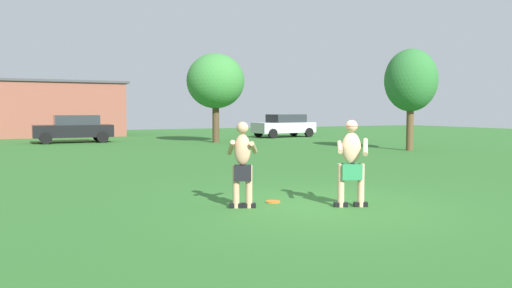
% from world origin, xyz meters
% --- Properties ---
extents(ground_plane, '(80.00, 80.00, 0.00)m').
position_xyz_m(ground_plane, '(0.00, 0.00, 0.00)').
color(ground_plane, '#2D6628').
extents(player_with_cap, '(0.85, 0.70, 1.68)m').
position_xyz_m(player_with_cap, '(0.44, -0.36, 0.92)').
color(player_with_cap, black).
rests_on(player_with_cap, ground_plane).
extents(player_in_black, '(0.70, 0.70, 1.64)m').
position_xyz_m(player_in_black, '(-1.47, 0.47, 0.85)').
color(player_in_black, black).
rests_on(player_in_black, ground_plane).
extents(frisbee, '(0.29, 0.29, 0.03)m').
position_xyz_m(frisbee, '(-0.68, 0.71, 0.01)').
color(frisbee, orange).
rests_on(frisbee, ground_plane).
extents(car_black_near_post, '(4.30, 2.03, 1.58)m').
position_xyz_m(car_black_near_post, '(-2.30, 22.20, 0.82)').
color(car_black_near_post, black).
rests_on(car_black_near_post, ground_plane).
extents(car_silver_mid_lot, '(4.45, 2.36, 1.58)m').
position_xyz_m(car_silver_mid_lot, '(11.49, 22.04, 0.82)').
color(car_silver_mid_lot, silver).
rests_on(car_silver_mid_lot, ground_plane).
extents(outbuilding_behind_lot, '(13.62, 6.30, 3.93)m').
position_xyz_m(outbuilding_behind_lot, '(-4.75, 30.82, 1.97)').
color(outbuilding_behind_lot, brown).
rests_on(outbuilding_behind_lot, ground_plane).
extents(tree_left_field, '(2.40, 2.40, 4.68)m').
position_xyz_m(tree_left_field, '(11.09, 9.43, 3.21)').
color(tree_left_field, brown).
rests_on(tree_left_field, ground_plane).
extents(tree_right_field, '(3.33, 3.33, 5.13)m').
position_xyz_m(tree_right_field, '(5.11, 18.78, 3.52)').
color(tree_right_field, '#4C3823').
rests_on(tree_right_field, ground_plane).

